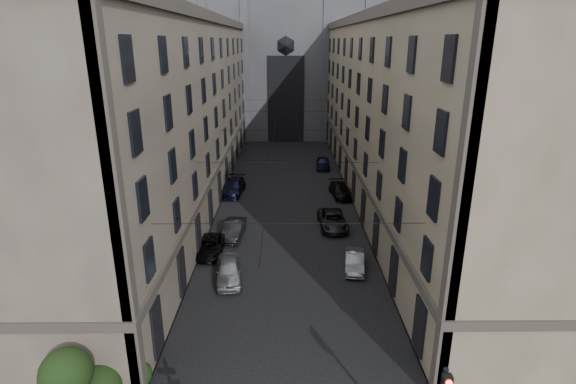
{
  "coord_description": "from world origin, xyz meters",
  "views": [
    {
      "loc": [
        -0.16,
        -11.14,
        16.37
      ],
      "look_at": [
        0.0,
        12.64,
        8.3
      ],
      "focal_mm": 28.0,
      "sensor_mm": 36.0,
      "label": 1
    }
  ],
  "objects_px": {
    "car_left_midnear": "(234,229)",
    "car_right_far": "(323,163)",
    "car_right_midfar": "(341,190)",
    "car_left_far": "(233,187)",
    "car_right_near": "(355,261)",
    "gothic_tower": "(286,32)",
    "car_right_midnear": "(333,220)",
    "car_left_near": "(229,271)",
    "car_left_midfar": "(210,246)"
  },
  "relations": [
    {
      "from": "car_left_midnear",
      "to": "car_right_far",
      "type": "relative_size",
      "value": 1.01
    },
    {
      "from": "car_right_midfar",
      "to": "car_right_far",
      "type": "bearing_deg",
      "value": 88.34
    },
    {
      "from": "car_left_far",
      "to": "car_right_near",
      "type": "xyz_separation_m",
      "value": [
        11.05,
        -17.53,
        -0.15
      ]
    },
    {
      "from": "gothic_tower",
      "to": "car_right_midfar",
      "type": "height_order",
      "value": "gothic_tower"
    },
    {
      "from": "car_left_midnear",
      "to": "car_right_midnear",
      "type": "xyz_separation_m",
      "value": [
        8.83,
        2.04,
        -0.01
      ]
    },
    {
      "from": "car_right_far",
      "to": "car_right_midfar",
      "type": "bearing_deg",
      "value": -81.28
    },
    {
      "from": "car_left_near",
      "to": "car_left_midfar",
      "type": "bearing_deg",
      "value": 108.28
    },
    {
      "from": "car_left_near",
      "to": "car_left_midfar",
      "type": "height_order",
      "value": "car_left_near"
    },
    {
      "from": "car_left_midnear",
      "to": "car_left_far",
      "type": "xyz_separation_m",
      "value": [
        -1.37,
        11.66,
        0.07
      ]
    },
    {
      "from": "car_left_midfar",
      "to": "car_right_near",
      "type": "height_order",
      "value": "car_right_near"
    },
    {
      "from": "car_right_near",
      "to": "car_right_midfar",
      "type": "distance_m",
      "value": 16.58
    },
    {
      "from": "car_left_midnear",
      "to": "car_left_far",
      "type": "height_order",
      "value": "car_left_far"
    },
    {
      "from": "car_left_midnear",
      "to": "car_right_midnear",
      "type": "height_order",
      "value": "car_left_midnear"
    },
    {
      "from": "car_left_midnear",
      "to": "car_right_midnear",
      "type": "distance_m",
      "value": 9.06
    },
    {
      "from": "car_left_near",
      "to": "car_left_midnear",
      "type": "bearing_deg",
      "value": 86.37
    },
    {
      "from": "car_left_near",
      "to": "car_left_far",
      "type": "height_order",
      "value": "car_left_far"
    },
    {
      "from": "car_right_near",
      "to": "car_left_far",
      "type": "bearing_deg",
      "value": 130.03
    },
    {
      "from": "gothic_tower",
      "to": "car_right_near",
      "type": "bearing_deg",
      "value": -84.85
    },
    {
      "from": "car_left_midnear",
      "to": "car_right_far",
      "type": "distance_m",
      "value": 24.13
    },
    {
      "from": "car_left_far",
      "to": "car_right_far",
      "type": "relative_size",
      "value": 1.25
    },
    {
      "from": "car_right_midfar",
      "to": "car_right_far",
      "type": "relative_size",
      "value": 1.1
    },
    {
      "from": "gothic_tower",
      "to": "car_left_far",
      "type": "distance_m",
      "value": 42.43
    },
    {
      "from": "car_left_midfar",
      "to": "car_right_midnear",
      "type": "distance_m",
      "value": 11.66
    },
    {
      "from": "car_left_midfar",
      "to": "car_right_midfar",
      "type": "relative_size",
      "value": 0.95
    },
    {
      "from": "car_left_near",
      "to": "car_left_midnear",
      "type": "relative_size",
      "value": 1.02
    },
    {
      "from": "car_right_near",
      "to": "car_left_near",
      "type": "bearing_deg",
      "value": -162.3
    },
    {
      "from": "car_left_far",
      "to": "car_right_midnear",
      "type": "bearing_deg",
      "value": -37.71
    },
    {
      "from": "car_left_near",
      "to": "car_left_midnear",
      "type": "xyz_separation_m",
      "value": [
        -0.43,
        7.49,
        -0.04
      ]
    },
    {
      "from": "car_left_near",
      "to": "car_right_near",
      "type": "height_order",
      "value": "car_left_near"
    },
    {
      "from": "car_left_near",
      "to": "car_right_midnear",
      "type": "distance_m",
      "value": 12.7
    },
    {
      "from": "car_left_midnear",
      "to": "car_right_midfar",
      "type": "distance_m",
      "value": 15.04
    },
    {
      "from": "car_right_midnear",
      "to": "car_right_far",
      "type": "distance_m",
      "value": 20.13
    },
    {
      "from": "car_right_midnear",
      "to": "car_right_far",
      "type": "height_order",
      "value": "car_right_far"
    },
    {
      "from": "car_right_far",
      "to": "car_left_midnear",
      "type": "bearing_deg",
      "value": -109.76
    },
    {
      "from": "car_right_midfar",
      "to": "car_right_far",
      "type": "distance_m",
      "value": 11.53
    },
    {
      "from": "gothic_tower",
      "to": "car_right_far",
      "type": "bearing_deg",
      "value": -79.98
    },
    {
      "from": "car_left_midfar",
      "to": "car_right_midnear",
      "type": "bearing_deg",
      "value": 28.0
    },
    {
      "from": "car_left_near",
      "to": "car_left_far",
      "type": "xyz_separation_m",
      "value": [
        -1.8,
        19.15,
        0.03
      ]
    },
    {
      "from": "car_right_near",
      "to": "car_right_midnear",
      "type": "relative_size",
      "value": 0.75
    },
    {
      "from": "car_left_far",
      "to": "car_right_midfar",
      "type": "xyz_separation_m",
      "value": [
        11.97,
        -0.98,
        -0.09
      ]
    },
    {
      "from": "car_left_far",
      "to": "gothic_tower",
      "type": "bearing_deg",
      "value": 86.71
    },
    {
      "from": "gothic_tower",
      "to": "car_right_far",
      "type": "height_order",
      "value": "gothic_tower"
    },
    {
      "from": "car_right_far",
      "to": "car_left_midfar",
      "type": "bearing_deg",
      "value": -110.09
    },
    {
      "from": "car_left_midnear",
      "to": "car_left_midfar",
      "type": "distance_m",
      "value": 3.6
    },
    {
      "from": "gothic_tower",
      "to": "car_left_midnear",
      "type": "bearing_deg",
      "value": -95.28
    },
    {
      "from": "car_right_midnear",
      "to": "car_right_midfar",
      "type": "bearing_deg",
      "value": 75.75
    },
    {
      "from": "car_left_far",
      "to": "car_right_midnear",
      "type": "height_order",
      "value": "car_left_far"
    },
    {
      "from": "car_left_midfar",
      "to": "car_right_near",
      "type": "relative_size",
      "value": 1.17
    },
    {
      "from": "car_left_midnear",
      "to": "car_right_near",
      "type": "xyz_separation_m",
      "value": [
        9.68,
        -5.87,
        -0.08
      ]
    },
    {
      "from": "car_right_midfar",
      "to": "car_left_midnear",
      "type": "bearing_deg",
      "value": -141.58
    }
  ]
}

